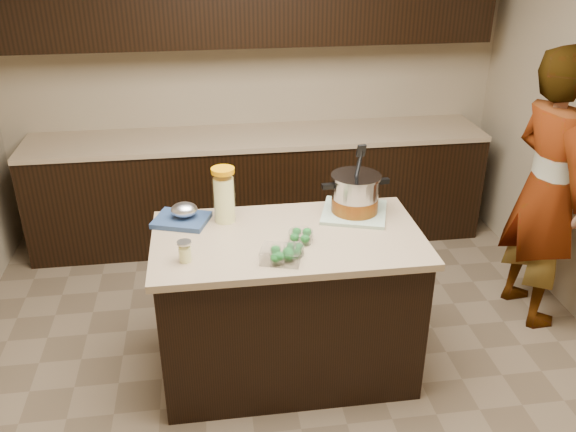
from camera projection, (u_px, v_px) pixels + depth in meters
The scene contains 13 objects.
ground_plane at pixel (288, 367), 3.68m from camera, with size 4.00×4.00×0.00m, color brown.
room_shell at pixel (288, 86), 2.92m from camera, with size 4.04×4.04×2.72m.
back_cabinets at pixel (257, 128), 4.80m from camera, with size 3.60×0.63×2.33m.
island at pixel (288, 305), 3.48m from camera, with size 1.46×0.81×0.90m.
dish_towel at pixel (354, 212), 3.52m from camera, with size 0.36×0.36×0.02m, color #5B8762.
stock_pot at pixel (355, 196), 3.47m from camera, with size 0.40×0.31×0.40m.
lemonade_pitcher at pixel (224, 197), 3.38m from camera, with size 0.15×0.15×0.31m.
mason_jar at pixel (185, 252), 3.02m from camera, with size 0.09×0.09×0.12m.
broccoli_tub_left at pixel (301, 237), 3.21m from camera, with size 0.15×0.15×0.06m.
broccoli_tub_right at pixel (294, 251), 3.09m from camera, with size 0.12×0.12×0.05m.
broccoli_tub_rect at pixel (281, 255), 3.03m from camera, with size 0.23×0.19×0.07m.
blue_tray at pixel (183, 216), 3.41m from camera, with size 0.35×0.32×0.11m.
person at pixel (547, 190), 3.82m from camera, with size 0.66×0.43×1.80m, color gray.
Camera 1 is at (-0.41, -2.86, 2.45)m, focal length 38.00 mm.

